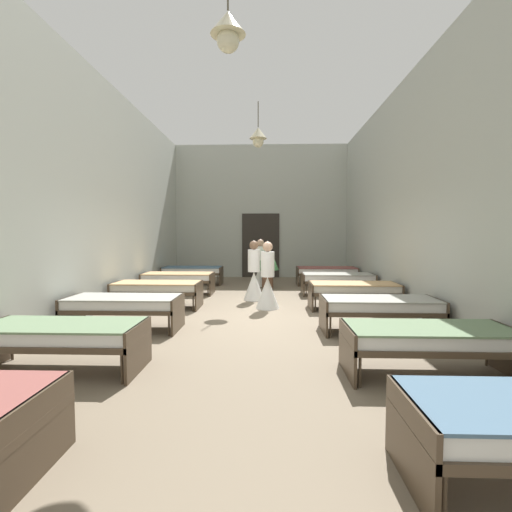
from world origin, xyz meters
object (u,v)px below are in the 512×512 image
(bed_left_row_3, at_px, (157,288))
(nurse_mid_aisle, at_px, (268,284))
(bed_left_row_4, at_px, (178,278))
(bed_right_row_4, at_px, (337,279))
(bed_right_row_1, at_px, (429,338))
(nurse_near_aisle, at_px, (254,279))
(potted_plant, at_px, (268,259))
(bed_left_row_1, at_px, (61,335))
(bed_left_row_5, at_px, (193,271))
(bed_right_row_2, at_px, (380,306))
(bed_right_row_3, at_px, (354,289))
(bed_right_row_5, at_px, (326,271))
(bed_left_row_2, at_px, (124,304))
(nurse_far_aisle, at_px, (261,269))

(bed_left_row_3, height_order, nurse_mid_aisle, nurse_mid_aisle)
(bed_left_row_4, xyz_separation_m, bed_right_row_4, (4.31, 0.00, 0.00))
(bed_right_row_1, xyz_separation_m, nurse_mid_aisle, (-1.87, 3.81, 0.09))
(bed_left_row_4, bearing_deg, nurse_near_aisle, -21.69)
(bed_left_row_3, xyz_separation_m, bed_left_row_4, (0.00, 1.90, 0.00))
(bed_right_row_4, height_order, potted_plant, potted_plant)
(bed_left_row_1, height_order, bed_right_row_1, same)
(bed_left_row_3, height_order, bed_left_row_5, same)
(bed_left_row_3, xyz_separation_m, bed_left_row_5, (0.00, 3.80, 0.00))
(bed_right_row_2, xyz_separation_m, potted_plant, (-1.88, 4.99, 0.44))
(bed_right_row_2, xyz_separation_m, bed_right_row_3, (0.00, 1.90, 0.00))
(bed_right_row_2, bearing_deg, potted_plant, 110.66)
(bed_right_row_4, bearing_deg, bed_left_row_4, 180.00)
(bed_left_row_1, xyz_separation_m, bed_right_row_5, (4.31, 7.60, 0.00))
(bed_left_row_1, distance_m, bed_left_row_2, 1.90)
(bed_right_row_1, xyz_separation_m, nurse_far_aisle, (-2.11, 7.31, 0.09))
(nurse_far_aisle, bearing_deg, bed_right_row_3, -95.28)
(bed_right_row_2, bearing_deg, bed_left_row_5, 127.11)
(bed_left_row_2, distance_m, bed_left_row_3, 1.90)
(bed_right_row_3, distance_m, bed_left_row_5, 5.75)
(bed_right_row_3, distance_m, bed_right_row_4, 1.90)
(bed_left_row_4, relative_size, potted_plant, 1.40)
(bed_right_row_3, xyz_separation_m, bed_right_row_4, (0.00, 1.90, 0.00))
(bed_right_row_1, height_order, nurse_far_aisle, nurse_far_aisle)
(bed_left_row_3, bearing_deg, bed_left_row_5, 90.00)
(bed_right_row_3, bearing_deg, bed_left_row_3, 180.00)
(bed_left_row_4, distance_m, nurse_mid_aisle, 3.09)
(bed_left_row_3, relative_size, bed_left_row_5, 1.00)
(bed_right_row_1, bearing_deg, bed_right_row_5, 90.00)
(nurse_mid_aisle, xyz_separation_m, nurse_far_aisle, (-0.23, 3.50, 0.00))
(bed_left_row_2, xyz_separation_m, bed_right_row_5, (4.31, 5.70, 0.00))
(bed_right_row_4, height_order, bed_right_row_5, same)
(bed_right_row_1, xyz_separation_m, nurse_near_aisle, (-2.21, 4.87, 0.09))
(bed_left_row_1, relative_size, bed_right_row_3, 1.00)
(bed_left_row_4, xyz_separation_m, potted_plant, (2.43, 1.19, 0.44))
(nurse_far_aisle, bearing_deg, bed_right_row_2, -104.96)
(bed_left_row_3, distance_m, bed_right_row_3, 4.31)
(bed_left_row_5, bearing_deg, nurse_near_aisle, -52.50)
(bed_left_row_4, bearing_deg, bed_left_row_1, -90.00)
(bed_left_row_2, distance_m, bed_right_row_5, 7.15)
(bed_right_row_1, height_order, potted_plant, potted_plant)
(bed_right_row_5, bearing_deg, nurse_near_aisle, -128.99)
(bed_left_row_1, height_order, bed_left_row_2, same)
(bed_left_row_3, xyz_separation_m, bed_right_row_3, (4.31, 0.00, 0.00))
(bed_right_row_1, height_order, bed_right_row_4, same)
(bed_right_row_3, xyz_separation_m, nurse_far_aisle, (-2.11, 3.51, 0.09))
(potted_plant, bearing_deg, nurse_near_aisle, -99.33)
(bed_right_row_2, bearing_deg, bed_right_row_5, 90.00)
(bed_left_row_1, height_order, bed_left_row_4, same)
(bed_right_row_4, relative_size, nurse_far_aisle, 1.28)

